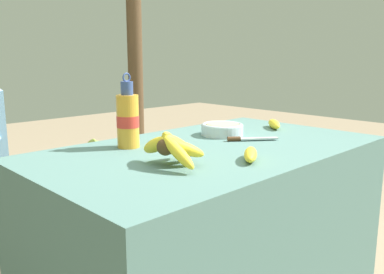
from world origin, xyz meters
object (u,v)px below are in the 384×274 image
at_px(loose_banana_front, 251,154).
at_px(loose_banana_side, 274,124).
at_px(knife, 245,139).
at_px(wooden_bench, 24,177).
at_px(support_post_far, 135,37).
at_px(banana_bunch_green, 98,145).
at_px(water_bottle, 128,119).
at_px(serving_bowl, 222,129).
at_px(banana_bunch_ripe, 172,146).

height_order(loose_banana_front, loose_banana_side, same).
relative_size(knife, wooden_bench, 0.10).
relative_size(loose_banana_front, support_post_far, 0.06).
distance_m(loose_banana_side, knife, 0.35).
distance_m(loose_banana_side, support_post_far, 1.80).
distance_m(loose_banana_front, banana_bunch_green, 1.75).
bearing_deg(knife, water_bottle, -173.86).
bearing_deg(support_post_far, banana_bunch_green, -151.54).
relative_size(loose_banana_front, knife, 0.81).
bearing_deg(loose_banana_front, knife, 41.31).
relative_size(loose_banana_side, banana_bunch_green, 0.65).
distance_m(knife, support_post_far, 1.99).
distance_m(serving_bowl, loose_banana_side, 0.32).
bearing_deg(support_post_far, loose_banana_front, -116.61).
bearing_deg(loose_banana_side, banana_bunch_ripe, -168.56).
bearing_deg(water_bottle, banana_bunch_ripe, -100.34).
height_order(loose_banana_front, support_post_far, support_post_far).
relative_size(loose_banana_front, loose_banana_side, 1.02).
bearing_deg(water_bottle, knife, -29.89).
xyz_separation_m(loose_banana_front, support_post_far, (1.00, 1.99, 0.49)).
bearing_deg(banana_bunch_green, water_bottle, -115.86).
bearing_deg(banana_bunch_green, wooden_bench, -179.36).
bearing_deg(loose_banana_front, support_post_far, 63.39).
height_order(loose_banana_front, banana_bunch_green, loose_banana_front).
distance_m(water_bottle, knife, 0.50).
xyz_separation_m(water_bottle, wooden_bench, (0.05, 1.20, -0.50)).
bearing_deg(banana_bunch_green, serving_bowl, -96.00).
xyz_separation_m(water_bottle, loose_banana_side, (0.76, -0.15, -0.09)).
bearing_deg(banana_bunch_ripe, banana_bunch_green, 67.15).
height_order(serving_bowl, loose_banana_front, serving_bowl).
relative_size(serving_bowl, support_post_far, 0.07).
height_order(loose_banana_side, support_post_far, support_post_far).
height_order(knife, wooden_bench, knife).
xyz_separation_m(banana_bunch_ripe, water_bottle, (0.06, 0.32, 0.05)).
distance_m(banana_bunch_ripe, knife, 0.49).
height_order(loose_banana_front, wooden_bench, loose_banana_front).
relative_size(serving_bowl, loose_banana_front, 1.24).
relative_size(wooden_bench, banana_bunch_green, 8.02).
distance_m(serving_bowl, knife, 0.16).
bearing_deg(loose_banana_front, loose_banana_side, 27.66).
height_order(serving_bowl, support_post_far, support_post_far).
bearing_deg(wooden_bench, loose_banana_front, -85.63).
height_order(banana_bunch_ripe, wooden_bench, banana_bunch_ripe).
xyz_separation_m(loose_banana_side, support_post_far, (0.41, 1.68, 0.49)).
distance_m(loose_banana_front, knife, 0.33).
relative_size(loose_banana_front, banana_bunch_green, 0.66).
distance_m(banana_bunch_ripe, loose_banana_front, 0.28).
bearing_deg(wooden_bench, loose_banana_side, -62.19).
bearing_deg(banana_bunch_green, loose_banana_side, -82.60).
relative_size(banana_bunch_ripe, support_post_far, 0.10).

